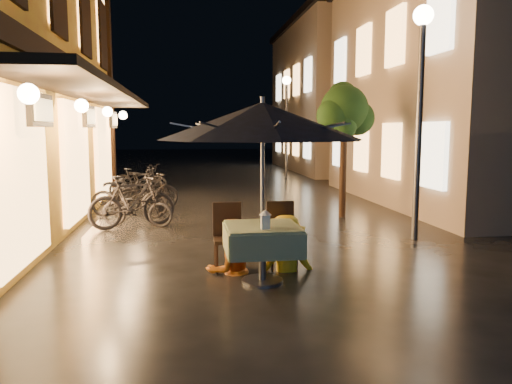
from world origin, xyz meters
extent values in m
plane|color=black|center=(0.00, 0.00, 0.00)|extent=(90.00, 90.00, 0.00)
cube|color=black|center=(-3.47, 4.00, 3.30)|extent=(0.12, 11.00, 0.35)
cube|color=black|center=(-2.90, 4.00, 2.75)|extent=(1.20, 10.50, 0.12)
cube|color=#EFA859|center=(-3.44, 5.50, 4.60)|extent=(0.10, 0.90, 1.50)
cube|color=#EFA859|center=(-3.44, 8.00, 4.60)|extent=(0.10, 0.90, 1.50)
cube|color=#EFA859|center=(-3.44, 0.50, 1.40)|extent=(0.10, 2.20, 2.40)
cube|color=#EFA859|center=(-3.44, 4.00, 1.40)|extent=(0.10, 2.20, 2.40)
cube|color=#EFA859|center=(-3.44, 7.50, 1.40)|extent=(0.10, 2.20, 2.40)
cube|color=#A49082|center=(7.50, 6.50, 3.25)|extent=(7.00, 9.00, 6.50)
cube|color=#EFA859|center=(3.95, 3.20, 1.50)|extent=(0.10, 1.00, 1.40)
cube|color=#EFA859|center=(3.95, 3.20, 4.30)|extent=(0.10, 1.00, 1.40)
cube|color=#EFA859|center=(3.95, 5.40, 1.50)|extent=(0.10, 1.00, 1.40)
cube|color=#EFA859|center=(3.95, 5.40, 4.30)|extent=(0.10, 1.00, 1.40)
cube|color=#EFA859|center=(3.95, 7.60, 1.50)|extent=(0.10, 1.00, 1.40)
cube|color=#EFA859|center=(3.95, 7.60, 4.30)|extent=(0.10, 1.00, 1.40)
cube|color=#EFA859|center=(3.95, 9.80, 1.50)|extent=(0.10, 1.00, 1.40)
cube|color=#EFA859|center=(3.95, 9.80, 4.30)|extent=(0.10, 1.00, 1.40)
cube|color=#A49082|center=(7.50, 18.00, 3.50)|extent=(7.00, 10.00, 7.00)
cube|color=black|center=(7.50, 18.00, 7.15)|extent=(7.30, 10.30, 0.30)
cube|color=#EFA859|center=(3.95, 14.20, 1.50)|extent=(0.10, 1.00, 1.40)
cube|color=#EFA859|center=(3.95, 14.20, 4.30)|extent=(0.10, 1.00, 1.40)
cube|color=#EFA859|center=(3.95, 16.40, 1.50)|extent=(0.10, 1.00, 1.40)
cube|color=#EFA859|center=(3.95, 16.40, 4.30)|extent=(0.10, 1.00, 1.40)
cube|color=#EFA859|center=(3.95, 18.60, 1.50)|extent=(0.10, 1.00, 1.40)
cube|color=#EFA859|center=(3.95, 18.60, 4.30)|extent=(0.10, 1.00, 1.40)
cube|color=#EFA859|center=(3.95, 20.80, 1.50)|extent=(0.10, 1.00, 1.40)
cube|color=#EFA859|center=(3.95, 20.80, 4.30)|extent=(0.10, 1.00, 1.40)
cylinder|color=black|center=(2.40, 4.50, 1.10)|extent=(0.16, 0.16, 2.20)
sphere|color=black|center=(2.40, 4.50, 2.50)|extent=(1.10, 1.10, 1.10)
sphere|color=black|center=(2.75, 4.60, 2.30)|extent=(0.80, 0.80, 0.80)
sphere|color=black|center=(2.10, 4.35, 2.35)|extent=(0.76, 0.76, 0.76)
sphere|color=black|center=(2.45, 4.80, 2.80)|extent=(0.70, 0.70, 0.70)
sphere|color=black|center=(2.30, 4.25, 2.10)|extent=(0.60, 0.60, 0.60)
cylinder|color=#59595E|center=(3.00, 2.00, 2.00)|extent=(0.12, 0.12, 4.00)
sphere|color=beige|center=(3.00, 2.00, 4.05)|extent=(0.36, 0.36, 0.36)
cylinder|color=#59595E|center=(3.00, 14.00, 2.00)|extent=(0.12, 0.12, 4.00)
sphere|color=beige|center=(3.00, 14.00, 4.05)|extent=(0.36, 0.36, 0.36)
cylinder|color=#59595E|center=(-0.23, -0.21, 0.36)|extent=(0.10, 0.10, 0.72)
cylinder|color=#59595E|center=(-0.23, -0.21, 0.02)|extent=(0.56, 0.56, 0.04)
cube|color=#355A33|center=(-0.23, -0.21, 0.75)|extent=(0.95, 0.95, 0.06)
cube|color=#355A33|center=(0.25, -0.21, 0.58)|extent=(0.04, 0.95, 0.33)
cube|color=#355A33|center=(-0.70, -0.21, 0.58)|extent=(0.04, 0.95, 0.33)
cube|color=#355A33|center=(-0.23, 0.27, 0.58)|extent=(0.95, 0.04, 0.33)
cube|color=#355A33|center=(-0.23, -0.68, 0.58)|extent=(0.95, 0.04, 0.33)
cylinder|color=#59595E|center=(-0.23, -0.21, 1.15)|extent=(0.05, 0.05, 2.30)
cone|color=black|center=(-0.23, -0.21, 2.15)|extent=(2.71, 2.71, 0.49)
cylinder|color=#59595E|center=(-0.23, -0.21, 2.40)|extent=(0.06, 0.06, 0.12)
cube|color=black|center=(-0.63, 0.44, 0.45)|extent=(0.42, 0.42, 0.05)
cube|color=black|center=(-0.63, 0.63, 0.70)|extent=(0.42, 0.04, 0.55)
cylinder|color=black|center=(-0.81, 0.26, 0.21)|extent=(0.04, 0.04, 0.43)
cylinder|color=black|center=(-0.45, 0.26, 0.21)|extent=(0.04, 0.04, 0.43)
cylinder|color=black|center=(-0.81, 0.62, 0.21)|extent=(0.04, 0.04, 0.43)
cylinder|color=black|center=(-0.45, 0.62, 0.21)|extent=(0.04, 0.04, 0.43)
cube|color=black|center=(0.17, 0.44, 0.45)|extent=(0.42, 0.42, 0.05)
cube|color=black|center=(0.17, 0.63, 0.70)|extent=(0.42, 0.04, 0.55)
cylinder|color=black|center=(-0.01, 0.26, 0.21)|extent=(0.04, 0.04, 0.43)
cylinder|color=black|center=(0.35, 0.26, 0.21)|extent=(0.04, 0.04, 0.43)
cylinder|color=black|center=(-0.01, 0.62, 0.21)|extent=(0.04, 0.04, 0.43)
cylinder|color=black|center=(0.35, 0.62, 0.21)|extent=(0.04, 0.04, 0.43)
cube|color=white|center=(-0.23, -0.44, 0.87)|extent=(0.11, 0.11, 0.18)
cube|color=#FFD88C|center=(-0.23, -0.44, 0.86)|extent=(0.07, 0.07, 0.12)
cone|color=white|center=(-0.23, -0.44, 0.99)|extent=(0.16, 0.16, 0.07)
imported|color=#C3641A|center=(-0.61, 0.36, 0.75)|extent=(0.88, 0.78, 1.50)
imported|color=yellow|center=(0.21, 0.36, 0.79)|extent=(1.03, 0.60, 1.57)
imported|color=black|center=(-2.25, 4.00, 0.41)|extent=(1.65, 0.97, 0.82)
imported|color=black|center=(-2.33, 3.87, 0.55)|extent=(1.89, 1.18, 1.10)
imported|color=black|center=(-2.53, 5.11, 0.49)|extent=(1.95, 1.09, 0.97)
imported|color=black|center=(-2.16, 5.94, 0.49)|extent=(1.68, 1.11, 0.99)
imported|color=black|center=(-2.65, 7.24, 0.50)|extent=(2.02, 1.25, 1.00)
imported|color=black|center=(-2.63, 8.02, 0.47)|extent=(1.59, 0.61, 0.94)
imported|color=black|center=(-2.62, 9.28, 0.49)|extent=(1.95, 1.34, 0.97)
camera|label=1|loc=(-1.23, -6.63, 2.05)|focal=35.00mm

